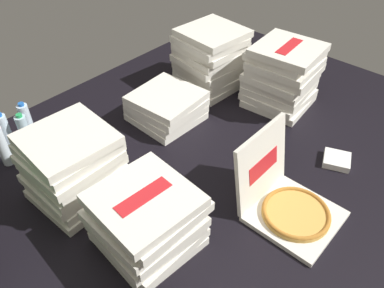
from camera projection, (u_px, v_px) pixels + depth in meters
ground_plane at (204, 177)px, 1.95m from camera, size 3.20×2.40×0.02m
open_pizza_box at (286, 201)px, 1.72m from camera, size 0.36×0.43×0.38m
pizza_stack_right_far at (282, 76)px, 2.31m from camera, size 0.40×0.41×0.40m
pizza_stack_right_mid at (166, 107)px, 2.26m from camera, size 0.38×0.38×0.17m
pizza_stack_center_near at (73, 166)px, 1.75m from camera, size 0.40×0.39×0.35m
pizza_stack_left_mid at (147, 221)px, 1.54m from camera, size 0.40×0.40×0.31m
pizza_stack_right_near at (210, 59)px, 2.48m from camera, size 0.42×0.42×0.39m
water_bottle_0 at (26, 134)px, 2.01m from camera, size 0.06×0.06×0.25m
water_bottle_1 at (6, 133)px, 2.02m from camera, size 0.06×0.06×0.25m
water_bottle_2 at (2, 146)px, 1.94m from camera, size 0.06×0.06×0.25m
water_bottle_3 at (27, 123)px, 2.09m from camera, size 0.06×0.06×0.25m
napkin_pile at (337, 160)px, 2.01m from camera, size 0.17×0.17×0.04m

